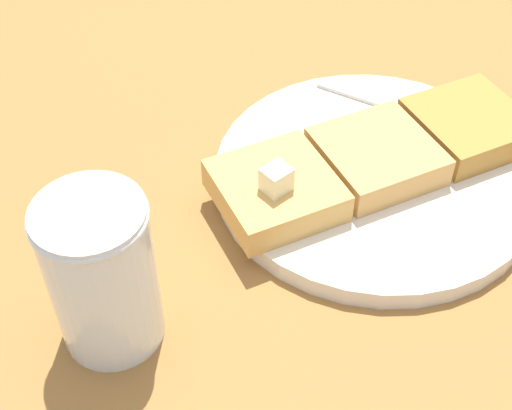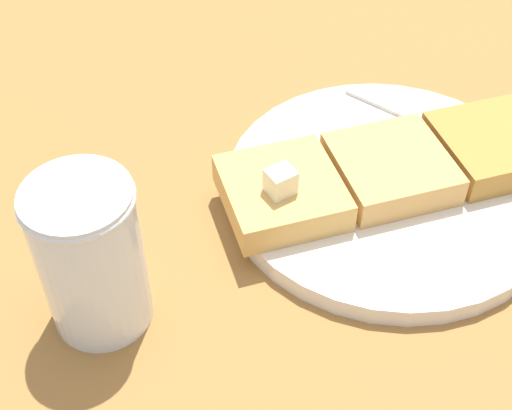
{
  "view_description": "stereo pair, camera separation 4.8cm",
  "coord_description": "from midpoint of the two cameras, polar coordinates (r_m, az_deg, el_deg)",
  "views": [
    {
      "loc": [
        -32.99,
        -20.85,
        40.88
      ],
      "look_at": [
        -16.23,
        8.6,
        6.41
      ],
      "focal_mm": 50.0,
      "sensor_mm": 36.0,
      "label": 1
    },
    {
      "loc": [
        -28.64,
        -22.94,
        40.88
      ],
      "look_at": [
        -16.23,
        8.6,
        6.41
      ],
      "focal_mm": 50.0,
      "sensor_mm": 36.0,
      "label": 2
    }
  ],
  "objects": [
    {
      "name": "toast_slice_left",
      "position": [
        0.52,
        -1.1,
        1.05
      ],
      "size": [
        8.81,
        8.87,
        2.4
      ],
      "primitive_type": "cube",
      "rotation": [
        0.0,
        0.0,
        -0.07
      ],
      "color": "tan",
      "rests_on": "plate"
    },
    {
      "name": "plate",
      "position": [
        0.56,
        6.98,
        2.37
      ],
      "size": [
        24.85,
        24.85,
        1.54
      ],
      "color": "silver",
      "rests_on": "table_surface"
    },
    {
      "name": "fork",
      "position": [
        0.61,
        10.13,
        6.9
      ],
      "size": [
        9.39,
        14.5,
        0.36
      ],
      "color": "silver",
      "rests_on": "plate"
    },
    {
      "name": "syrup_jar",
      "position": [
        0.45,
        -15.17,
        -5.98
      ],
      "size": [
        6.79,
        6.79,
        11.14
      ],
      "color": "#5D2D0C",
      "rests_on": "table_surface"
    },
    {
      "name": "toast_slice_middle",
      "position": [
        0.55,
        7.15,
        3.77
      ],
      "size": [
        8.81,
        8.87,
        2.4
      ],
      "primitive_type": "cube",
      "rotation": [
        0.0,
        0.0,
        -0.07
      ],
      "color": "tan",
      "rests_on": "plate"
    },
    {
      "name": "butter_pat_primary",
      "position": [
        0.49,
        -1.15,
        1.93
      ],
      "size": [
        2.2,
        2.05,
        1.9
      ],
      "primitive_type": "cube",
      "rotation": [
        0.0,
        0.0,
        0.2
      ],
      "color": "beige",
      "rests_on": "toast_slice_left"
    },
    {
      "name": "table_surface",
      "position": [
        0.55,
        16.9,
        -3.71
      ],
      "size": [
        105.95,
        105.95,
        1.91
      ],
      "primitive_type": "cube",
      "color": "olive",
      "rests_on": "ground"
    },
    {
      "name": "toast_slice_right",
      "position": [
        0.59,
        14.39,
        6.09
      ],
      "size": [
        8.81,
        8.87,
        2.4
      ],
      "primitive_type": "cube",
      "rotation": [
        0.0,
        0.0,
        -0.07
      ],
      "color": "#B17D35",
      "rests_on": "plate"
    }
  ]
}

